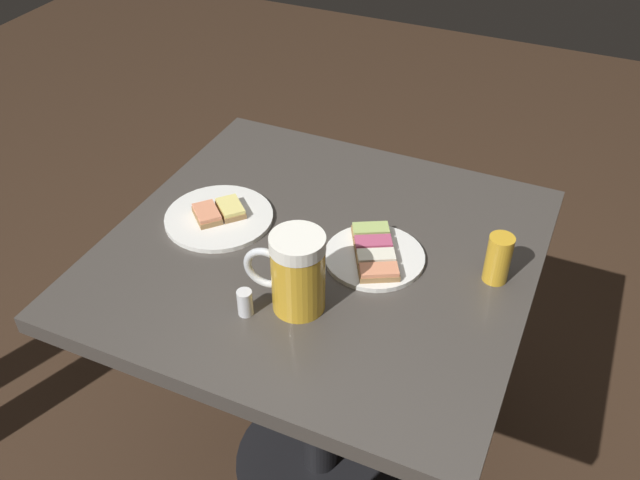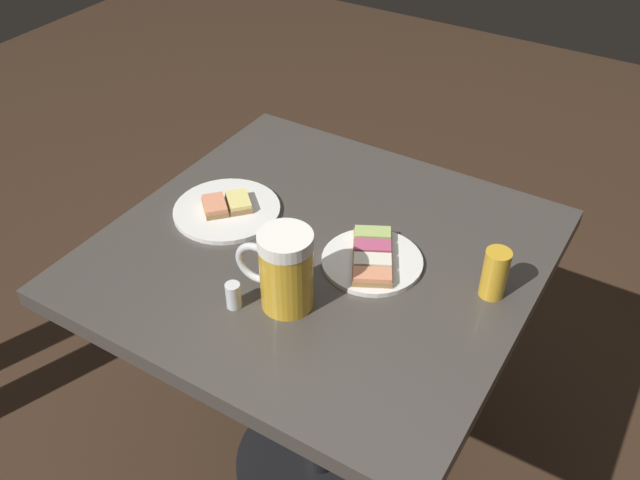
% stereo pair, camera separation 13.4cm
% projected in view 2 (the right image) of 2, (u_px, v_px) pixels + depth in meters
% --- Properties ---
extents(ground_plane, '(6.00, 6.00, 0.00)m').
position_uv_depth(ground_plane, '(320.00, 462.00, 1.81)').
color(ground_plane, '#382619').
extents(cafe_table, '(0.82, 0.79, 0.73)m').
position_uv_depth(cafe_table, '(320.00, 301.00, 1.45)').
color(cafe_table, black).
rests_on(cafe_table, ground_plane).
extents(plate_near, '(0.19, 0.19, 0.03)m').
position_uv_depth(plate_near, '(372.00, 259.00, 1.32)').
color(plate_near, white).
rests_on(plate_near, cafe_table).
extents(plate_far, '(0.22, 0.22, 0.03)m').
position_uv_depth(plate_far, '(227.00, 208.00, 1.45)').
color(plate_far, white).
rests_on(plate_far, cafe_table).
extents(beer_mug, '(0.15, 0.10, 0.15)m').
position_uv_depth(beer_mug, '(284.00, 270.00, 1.19)').
color(beer_mug, gold).
rests_on(beer_mug, cafe_table).
extents(beer_glass_small, '(0.05, 0.05, 0.10)m').
position_uv_depth(beer_glass_small, '(495.00, 273.00, 1.22)').
color(beer_glass_small, gold).
rests_on(beer_glass_small, cafe_table).
extents(salt_shaker, '(0.03, 0.03, 0.05)m').
position_uv_depth(salt_shaker, '(233.00, 295.00, 1.21)').
color(salt_shaker, silver).
rests_on(salt_shaker, cafe_table).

